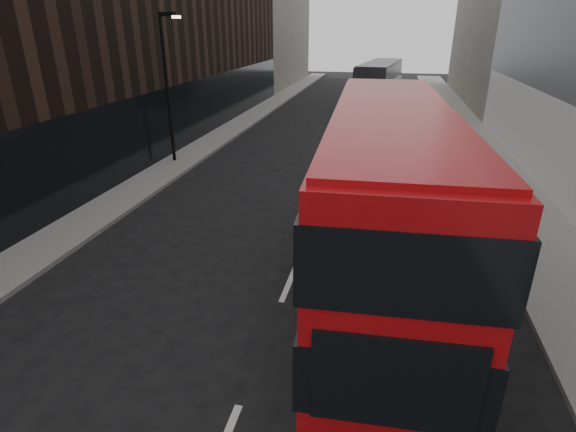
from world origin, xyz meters
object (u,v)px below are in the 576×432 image
Objects in this scene: red_bus at (386,193)px; grey_bus at (379,82)px; car_c at (401,136)px; car_b at (365,144)px; car_a at (403,155)px; street_lamp at (168,79)px.

red_bus is 31.20m from grey_bus.
grey_bus is 15.50m from car_c.
red_bus reaches higher than car_b.
car_a is 2.22m from car_b.
car_a is (11.44, 1.87, -3.56)m from street_lamp.
street_lamp is at bearing 134.56° from red_bus.
street_lamp is 0.61× the size of grey_bus.
car_b is (-1.97, 0.99, 0.18)m from car_a.
car_a is (1.87, -19.46, -1.34)m from grey_bus.
car_c is (1.90, 3.14, -0.18)m from car_b.
car_c is at bearing -76.28° from grey_bus.
street_lamp is 13.34m from car_c.
grey_bus is 3.18× the size of car_a.
grey_bus reaches higher than car_c.
car_b is (9.46, 2.86, -3.39)m from street_lamp.
street_lamp reaches higher than grey_bus.
car_b is (-1.15, 12.70, -1.90)m from red_bus.
red_bus is at bearing -86.79° from car_b.
street_lamp is at bearing -145.45° from car_c.
street_lamp is 1.46× the size of car_b.
red_bus is at bearing -81.06° from grey_bus.
red_bus is at bearing -90.47° from car_a.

